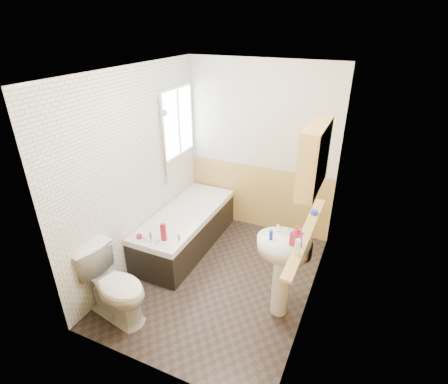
{
  "coord_description": "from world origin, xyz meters",
  "views": [
    {
      "loc": [
        1.49,
        -3.13,
        2.95
      ],
      "look_at": [
        0.0,
        0.15,
        1.15
      ],
      "focal_mm": 28.0,
      "sensor_mm": 36.0,
      "label": 1
    }
  ],
  "objects_px": {
    "sink": "(283,262)",
    "medicine_cabinet": "(314,158)",
    "pine_shelf": "(306,234)",
    "toilet": "(114,286)",
    "bathtub": "(186,228)"
  },
  "relations": [
    {
      "from": "sink",
      "to": "medicine_cabinet",
      "type": "bearing_deg",
      "value": 38.64
    },
    {
      "from": "pine_shelf",
      "to": "medicine_cabinet",
      "type": "xyz_separation_m",
      "value": [
        -0.03,
        0.09,
        0.75
      ]
    },
    {
      "from": "toilet",
      "to": "pine_shelf",
      "type": "xyz_separation_m",
      "value": [
        1.8,
        0.78,
        0.68
      ]
    },
    {
      "from": "bathtub",
      "to": "sink",
      "type": "relative_size",
      "value": 1.65
    },
    {
      "from": "sink",
      "to": "toilet",
      "type": "bearing_deg",
      "value": -144.64
    },
    {
      "from": "toilet",
      "to": "sink",
      "type": "bearing_deg",
      "value": -53.97
    },
    {
      "from": "toilet",
      "to": "medicine_cabinet",
      "type": "height_order",
      "value": "medicine_cabinet"
    },
    {
      "from": "bathtub",
      "to": "sink",
      "type": "distance_m",
      "value": 1.76
    },
    {
      "from": "sink",
      "to": "pine_shelf",
      "type": "bearing_deg",
      "value": 11.34
    },
    {
      "from": "pine_shelf",
      "to": "medicine_cabinet",
      "type": "bearing_deg",
      "value": 107.3
    },
    {
      "from": "sink",
      "to": "bathtub",
      "type": "bearing_deg",
      "value": 166.15
    },
    {
      "from": "toilet",
      "to": "sink",
      "type": "xyz_separation_m",
      "value": [
        1.6,
        0.77,
        0.29
      ]
    },
    {
      "from": "toilet",
      "to": "sink",
      "type": "relative_size",
      "value": 0.76
    },
    {
      "from": "pine_shelf",
      "to": "medicine_cabinet",
      "type": "height_order",
      "value": "medicine_cabinet"
    },
    {
      "from": "sink",
      "to": "medicine_cabinet",
      "type": "relative_size",
      "value": 1.59
    }
  ]
}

